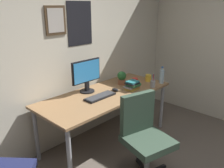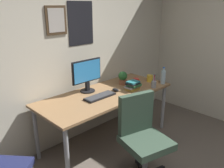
{
  "view_description": "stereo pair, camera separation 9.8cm",
  "coord_description": "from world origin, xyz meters",
  "px_view_note": "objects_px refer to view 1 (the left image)",
  "views": [
    {
      "loc": [
        -1.74,
        -0.33,
        1.85
      ],
      "look_at": [
        0.3,
        1.58,
        0.89
      ],
      "focal_mm": 37.06,
      "sensor_mm": 36.0,
      "label": 1
    },
    {
      "loc": [
        -1.67,
        -0.4,
        1.85
      ],
      "look_at": [
        0.3,
        1.58,
        0.89
      ],
      "focal_mm": 37.06,
      "sensor_mm": 36.0,
      "label": 2
    }
  ],
  "objects_px": {
    "book_stack_left": "(132,85)",
    "monitor": "(86,75)",
    "potted_plant": "(122,77)",
    "pen_cup": "(153,84)",
    "office_chair": "(144,133)",
    "computer_mouse": "(115,90)",
    "keyboard": "(100,96)",
    "coffee_mug_far": "(148,78)",
    "water_bottle": "(162,76)",
    "coffee_mug_near": "(135,81)"
  },
  "relations": [
    {
      "from": "computer_mouse",
      "to": "pen_cup",
      "type": "distance_m",
      "value": 0.56
    },
    {
      "from": "coffee_mug_near",
      "to": "pen_cup",
      "type": "relative_size",
      "value": 0.57
    },
    {
      "from": "potted_plant",
      "to": "book_stack_left",
      "type": "xyz_separation_m",
      "value": [
        -0.07,
        -0.26,
        -0.04
      ]
    },
    {
      "from": "coffee_mug_far",
      "to": "book_stack_left",
      "type": "height_order",
      "value": "book_stack_left"
    },
    {
      "from": "water_bottle",
      "to": "coffee_mug_far",
      "type": "relative_size",
      "value": 2.01
    },
    {
      "from": "computer_mouse",
      "to": "coffee_mug_near",
      "type": "xyz_separation_m",
      "value": [
        0.42,
        -0.01,
        0.03
      ]
    },
    {
      "from": "office_chair",
      "to": "monitor",
      "type": "height_order",
      "value": "monitor"
    },
    {
      "from": "book_stack_left",
      "to": "pen_cup",
      "type": "bearing_deg",
      "value": -28.64
    },
    {
      "from": "keyboard",
      "to": "computer_mouse",
      "type": "height_order",
      "value": "computer_mouse"
    },
    {
      "from": "coffee_mug_near",
      "to": "coffee_mug_far",
      "type": "relative_size",
      "value": 0.91
    },
    {
      "from": "coffee_mug_near",
      "to": "monitor",
      "type": "bearing_deg",
      "value": 158.66
    },
    {
      "from": "coffee_mug_far",
      "to": "keyboard",
      "type": "bearing_deg",
      "value": 176.46
    },
    {
      "from": "monitor",
      "to": "coffee_mug_far",
      "type": "xyz_separation_m",
      "value": [
        0.94,
        -0.34,
        -0.19
      ]
    },
    {
      "from": "monitor",
      "to": "pen_cup",
      "type": "distance_m",
      "value": 0.95
    },
    {
      "from": "office_chair",
      "to": "monitor",
      "type": "xyz_separation_m",
      "value": [
        0.05,
        0.99,
        0.45
      ]
    },
    {
      "from": "computer_mouse",
      "to": "water_bottle",
      "type": "height_order",
      "value": "water_bottle"
    },
    {
      "from": "monitor",
      "to": "office_chair",
      "type": "bearing_deg",
      "value": -93.17
    },
    {
      "from": "book_stack_left",
      "to": "potted_plant",
      "type": "bearing_deg",
      "value": 74.57
    },
    {
      "from": "potted_plant",
      "to": "coffee_mug_near",
      "type": "bearing_deg",
      "value": -41.67
    },
    {
      "from": "monitor",
      "to": "water_bottle",
      "type": "bearing_deg",
      "value": -28.44
    },
    {
      "from": "water_bottle",
      "to": "potted_plant",
      "type": "xyz_separation_m",
      "value": [
        -0.45,
        0.4,
        -0.0
      ]
    },
    {
      "from": "office_chair",
      "to": "water_bottle",
      "type": "xyz_separation_m",
      "value": [
        1.05,
        0.45,
        0.32
      ]
    },
    {
      "from": "office_chair",
      "to": "potted_plant",
      "type": "xyz_separation_m",
      "value": [
        0.6,
        0.85,
        0.32
      ]
    },
    {
      "from": "water_bottle",
      "to": "pen_cup",
      "type": "height_order",
      "value": "water_bottle"
    },
    {
      "from": "office_chair",
      "to": "book_stack_left",
      "type": "height_order",
      "value": "office_chair"
    },
    {
      "from": "coffee_mug_far",
      "to": "book_stack_left",
      "type": "relative_size",
      "value": 0.58
    },
    {
      "from": "book_stack_left",
      "to": "monitor",
      "type": "bearing_deg",
      "value": 140.4
    },
    {
      "from": "office_chair",
      "to": "computer_mouse",
      "type": "height_order",
      "value": "office_chair"
    },
    {
      "from": "monitor",
      "to": "water_bottle",
      "type": "relative_size",
      "value": 1.82
    },
    {
      "from": "computer_mouse",
      "to": "coffee_mug_near",
      "type": "distance_m",
      "value": 0.42
    },
    {
      "from": "potted_plant",
      "to": "pen_cup",
      "type": "bearing_deg",
      "value": -63.27
    },
    {
      "from": "monitor",
      "to": "computer_mouse",
      "type": "bearing_deg",
      "value": -43.84
    },
    {
      "from": "keyboard",
      "to": "pen_cup",
      "type": "relative_size",
      "value": 2.15
    },
    {
      "from": "keyboard",
      "to": "book_stack_left",
      "type": "xyz_separation_m",
      "value": [
        0.5,
        -0.11,
        0.05
      ]
    },
    {
      "from": "computer_mouse",
      "to": "potted_plant",
      "type": "height_order",
      "value": "potted_plant"
    },
    {
      "from": "keyboard",
      "to": "coffee_mug_near",
      "type": "height_order",
      "value": "coffee_mug_near"
    },
    {
      "from": "office_chair",
      "to": "keyboard",
      "type": "xyz_separation_m",
      "value": [
        0.03,
        0.71,
        0.22
      ]
    },
    {
      "from": "computer_mouse",
      "to": "coffee_mug_far",
      "type": "height_order",
      "value": "coffee_mug_far"
    },
    {
      "from": "office_chair",
      "to": "computer_mouse",
      "type": "xyz_separation_m",
      "value": [
        0.33,
        0.72,
        0.23
      ]
    },
    {
      "from": "potted_plant",
      "to": "pen_cup",
      "type": "relative_size",
      "value": 0.98
    },
    {
      "from": "monitor",
      "to": "computer_mouse",
      "type": "distance_m",
      "value": 0.44
    },
    {
      "from": "coffee_mug_near",
      "to": "coffee_mug_far",
      "type": "distance_m",
      "value": 0.25
    },
    {
      "from": "office_chair",
      "to": "potted_plant",
      "type": "height_order",
      "value": "office_chair"
    },
    {
      "from": "pen_cup",
      "to": "monitor",
      "type": "bearing_deg",
      "value": 144.07
    },
    {
      "from": "potted_plant",
      "to": "keyboard",
      "type": "bearing_deg",
      "value": -166.14
    },
    {
      "from": "water_bottle",
      "to": "pen_cup",
      "type": "distance_m",
      "value": 0.25
    },
    {
      "from": "pen_cup",
      "to": "book_stack_left",
      "type": "distance_m",
      "value": 0.31
    },
    {
      "from": "water_bottle",
      "to": "coffee_mug_far",
      "type": "bearing_deg",
      "value": 105.88
    },
    {
      "from": "monitor",
      "to": "coffee_mug_far",
      "type": "bearing_deg",
      "value": -19.99
    },
    {
      "from": "pen_cup",
      "to": "water_bottle",
      "type": "bearing_deg",
      "value": 1.72
    }
  ]
}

